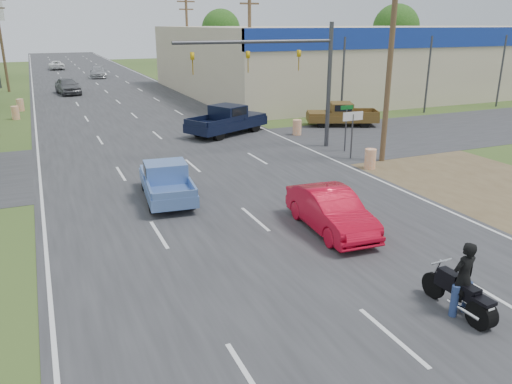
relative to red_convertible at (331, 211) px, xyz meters
name	(u,v)px	position (x,y,z in m)	size (l,w,h in m)	color
ground	(392,337)	(-2.00, -5.99, -0.73)	(200.00, 200.00, 0.00)	#334D1E
main_road	(118,102)	(-2.00, 34.01, -0.72)	(15.00, 180.00, 0.02)	#2D2D30
cross_road	(182,157)	(-2.00, 12.01, -0.72)	(120.00, 10.00, 0.02)	#2D2D30
dirt_verge	(445,172)	(9.00, 4.01, -0.73)	(8.00, 18.00, 0.01)	brown
big_box_store	(400,57)	(30.00, 33.94, 2.58)	(50.00, 28.10, 6.60)	#B7A88C
utility_pole_1	(390,57)	(7.50, 7.01, 4.59)	(2.00, 0.28, 10.00)	#4C3823
utility_pole_2	(250,44)	(7.50, 25.01, 4.59)	(2.00, 0.28, 10.00)	#4C3823
utility_pole_3	(187,38)	(7.50, 43.01, 4.59)	(2.00, 0.28, 10.00)	#4C3823
utility_pole_6	(1,40)	(-11.50, 46.01, 4.59)	(2.00, 0.28, 10.00)	#4C3823
tree_3	(396,28)	(53.00, 64.01, 5.46)	(8.40, 8.40, 10.40)	#422D19
tree_5	(221,29)	(28.00, 89.01, 5.15)	(7.98, 7.98, 9.88)	#422D19
barrel_0	(370,159)	(6.00, 6.01, -0.23)	(0.56, 0.56, 1.00)	orange
barrel_1	(297,127)	(6.40, 14.51, -0.23)	(0.56, 0.56, 1.00)	orange
barrel_2	(15,113)	(-10.50, 28.01, -0.23)	(0.56, 0.56, 1.00)	orange
barrel_3	(20,105)	(-10.20, 32.01, -0.23)	(0.56, 0.56, 1.00)	orange
lane_sign	(353,124)	(6.20, 8.01, 1.17)	(1.20, 0.08, 2.52)	#3F3F44
street_name_sign	(346,123)	(6.80, 9.51, 0.88)	(0.80, 0.08, 2.61)	#3F3F44
signal_mast	(287,64)	(3.82, 11.01, 4.07)	(9.12, 0.40, 7.00)	#3F3F44
red_convertible	(331,211)	(0.00, 0.00, 0.00)	(1.55, 4.44, 1.46)	red
motorcycle	(463,297)	(0.14, -5.92, -0.22)	(0.70, 2.26, 1.15)	black
rider	(463,281)	(0.14, -5.86, 0.19)	(0.68, 0.44, 1.85)	black
blue_pickup	(166,180)	(-4.41, 5.66, 0.05)	(2.27, 4.83, 1.55)	black
navy_pickup	(228,120)	(2.43, 16.62, 0.22)	(6.08, 4.48, 1.89)	black
brown_pickup	(340,114)	(10.68, 16.05, 0.09)	(5.28, 3.68, 1.63)	black
distant_car_grey	(68,86)	(-5.83, 41.49, 0.10)	(1.97, 4.89, 1.67)	#59595E
distant_car_silver	(98,72)	(-0.93, 57.49, -0.02)	(2.01, 4.94, 1.43)	#A1A2A6
distant_car_white	(56,65)	(-5.42, 73.08, -0.07)	(2.21, 4.79, 1.33)	white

